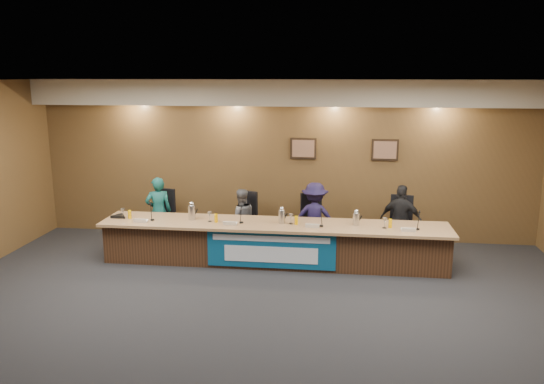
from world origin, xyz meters
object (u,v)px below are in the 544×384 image
Objects in this scene: office_chair_d at (400,228)px; carafe_right at (356,219)px; office_chair_a at (161,220)px; speakerphone at (119,216)px; panelist_b at (241,219)px; office_chair_b at (242,223)px; banner at (271,250)px; office_chair_c at (315,225)px; dais_body at (274,244)px; carafe_left at (192,212)px; panelist_d at (401,220)px; panelist_c at (315,217)px; carafe_mid at (282,217)px; panelist_a at (159,212)px.

carafe_right reaches higher than office_chair_d.
office_chair_a is 1.50× the size of speakerphone.
panelist_b reaches higher than office_chair_b.
banner is 4.58× the size of office_chair_c.
banner is (0.00, -0.41, 0.03)m from dais_body.
panelist_d is at bearing 10.91° from carafe_left.
office_chair_b is (-0.72, 0.82, 0.13)m from dais_body.
office_chair_c is 3.63m from speakerphone.
carafe_right is at bearing 137.57° from panelist_c.
panelist_c is (0.69, 0.72, 0.32)m from dais_body.
carafe_mid is at bearing 56.71° from panelist_c.
office_chair_c is 1.17m from carafe_right.
office_chair_a is at bearing 152.31° from banner.
office_chair_a and office_chair_b have the same top height.
office_chair_c is at bearing 22.36° from office_chair_b.
carafe_mid is at bearing -22.70° from office_chair_b.
speakerphone is at bearing 0.44° from panelist_b.
banner is 1.87× the size of panelist_b.
panelist_c is at bearing 157.91° from panelist_a.
office_chair_d is (4.63, 0.10, -0.20)m from panelist_a.
panelist_d is at bearing 8.38° from speakerphone.
carafe_left is (-3.75, -0.72, 0.22)m from panelist_d.
carafe_right is (1.43, -0.00, 0.51)m from dais_body.
office_chair_d is 3.86m from carafe_left.
office_chair_c is at bearing 20.85° from carafe_left.
panelist_a reaches higher than office_chair_b.
panelist_a is at bearing -168.76° from office_chair_d.
office_chair_d is at bearing 159.15° from panelist_a.
banner is at bearing -7.68° from speakerphone.
office_chair_b is 1.29m from carafe_mid.
office_chair_c is 1.59m from office_chair_d.
carafe_left is 1.36m from speakerphone.
carafe_mid is at bearing 68.05° from banner.
carafe_left is at bearing 24.60° from panelist_b.
office_chair_a is at bearing 157.16° from office_chair_c.
speakerphone reaches higher than office_chair_a.
banner is at bearing 132.17° from panelist_a.
panelist_b is at bearing 122.47° from banner.
panelist_c is (3.04, 0.00, -0.02)m from panelist_a.
office_chair_a is at bearing -0.19° from panelist_c.
office_chair_a is 1.27m from carafe_left.
panelist_d is (2.28, 0.72, 0.31)m from dais_body.
office_chair_d is (1.59, 0.00, 0.00)m from office_chair_c.
carafe_right reaches higher than office_chair_c.
office_chair_b is at bearing 161.42° from panelist_a.
speakerphone is at bearing -178.75° from carafe_left.
banner is 4.58× the size of office_chair_d.
panelist_b is at bearing 161.22° from office_chair_c.
office_chair_a is at bearing -22.72° from panelist_b.
office_chair_b is (-0.72, 1.23, 0.10)m from banner.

